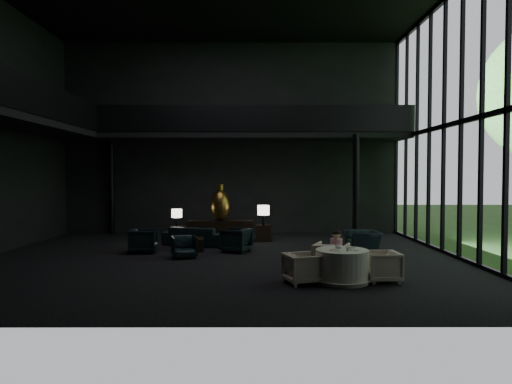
{
  "coord_description": "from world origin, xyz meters",
  "views": [
    {
      "loc": [
        0.97,
        -13.24,
        2.45
      ],
      "look_at": [
        1.01,
        0.5,
        1.94
      ],
      "focal_mm": 32.0,
      "sensor_mm": 36.0,
      "label": 1
    }
  ],
  "objects_px": {
    "dining_chair_west": "(302,267)",
    "table_lamp_right": "(263,211)",
    "table_lamp_left": "(177,214)",
    "window_armchair": "(363,238)",
    "side_table_right": "(263,233)",
    "dining_table": "(342,268)",
    "bronze_urn": "(220,205)",
    "child": "(336,243)",
    "dining_chair_north": "(331,255)",
    "sofa": "(196,232)",
    "lounge_armchair_west": "(144,238)",
    "dining_chair_east": "(382,265)",
    "console": "(220,231)",
    "coffee_table": "(190,244)",
    "side_table_left": "(178,234)",
    "lounge_armchair_east": "(236,238)",
    "lounge_armchair_south": "(184,247)"
  },
  "relations": [
    {
      "from": "coffee_table",
      "to": "dining_chair_north",
      "type": "bearing_deg",
      "value": -39.67
    },
    {
      "from": "bronze_urn",
      "to": "lounge_armchair_east",
      "type": "relative_size",
      "value": 1.48
    },
    {
      "from": "bronze_urn",
      "to": "table_lamp_left",
      "type": "relative_size",
      "value": 2.09
    },
    {
      "from": "table_lamp_left",
      "to": "side_table_right",
      "type": "xyz_separation_m",
      "value": [
        3.2,
        0.13,
        -0.72
      ]
    },
    {
      "from": "window_armchair",
      "to": "sofa",
      "type": "bearing_deg",
      "value": -108.95
    },
    {
      "from": "lounge_armchair_west",
      "to": "coffee_table",
      "type": "bearing_deg",
      "value": -77.82
    },
    {
      "from": "sofa",
      "to": "lounge_armchair_east",
      "type": "relative_size",
      "value": 2.64
    },
    {
      "from": "console",
      "to": "side_table_right",
      "type": "bearing_deg",
      "value": -0.13
    },
    {
      "from": "side_table_right",
      "to": "dining_chair_east",
      "type": "height_order",
      "value": "dining_chair_east"
    },
    {
      "from": "dining_chair_north",
      "to": "dining_table",
      "type": "bearing_deg",
      "value": 116.58
    },
    {
      "from": "bronze_urn",
      "to": "window_armchair",
      "type": "height_order",
      "value": "bronze_urn"
    },
    {
      "from": "table_lamp_right",
      "to": "lounge_armchair_west",
      "type": "height_order",
      "value": "table_lamp_right"
    },
    {
      "from": "sofa",
      "to": "window_armchair",
      "type": "bearing_deg",
      "value": -178.38
    },
    {
      "from": "child",
      "to": "coffee_table",
      "type": "bearing_deg",
      "value": -39.68
    },
    {
      "from": "table_lamp_left",
      "to": "side_table_right",
      "type": "bearing_deg",
      "value": 2.38
    },
    {
      "from": "bronze_urn",
      "to": "window_armchair",
      "type": "bearing_deg",
      "value": -30.13
    },
    {
      "from": "sofa",
      "to": "dining_table",
      "type": "bearing_deg",
      "value": 145.39
    },
    {
      "from": "table_lamp_left",
      "to": "coffee_table",
      "type": "relative_size",
      "value": 0.73
    },
    {
      "from": "lounge_armchair_south",
      "to": "lounge_armchair_east",
      "type": "bearing_deg",
      "value": 18.46
    },
    {
      "from": "dining_chair_north",
      "to": "side_table_left",
      "type": "bearing_deg",
      "value": -25.74
    },
    {
      "from": "side_table_right",
      "to": "dining_table",
      "type": "height_order",
      "value": "dining_table"
    },
    {
      "from": "side_table_left",
      "to": "dining_table",
      "type": "height_order",
      "value": "dining_table"
    },
    {
      "from": "bronze_urn",
      "to": "sofa",
      "type": "relative_size",
      "value": 0.56
    },
    {
      "from": "child",
      "to": "dining_table",
      "type": "bearing_deg",
      "value": 87.43
    },
    {
      "from": "side_table_left",
      "to": "coffee_table",
      "type": "height_order",
      "value": "side_table_left"
    },
    {
      "from": "lounge_armchair_east",
      "to": "dining_chair_north",
      "type": "relative_size",
      "value": 1.05
    },
    {
      "from": "lounge_armchair_south",
      "to": "child",
      "type": "bearing_deg",
      "value": -43.76
    },
    {
      "from": "side_table_left",
      "to": "lounge_armchair_east",
      "type": "relative_size",
      "value": 0.61
    },
    {
      "from": "table_lamp_left",
      "to": "table_lamp_right",
      "type": "xyz_separation_m",
      "value": [
        3.2,
        -0.06,
        0.12
      ]
    },
    {
      "from": "console",
      "to": "coffee_table",
      "type": "bearing_deg",
      "value": -111.35
    },
    {
      "from": "console",
      "to": "side_table_right",
      "type": "xyz_separation_m",
      "value": [
        1.6,
        -0.0,
        -0.08
      ]
    },
    {
      "from": "sofa",
      "to": "dining_chair_north",
      "type": "height_order",
      "value": "sofa"
    },
    {
      "from": "sofa",
      "to": "lounge_armchair_west",
      "type": "relative_size",
      "value": 2.67
    },
    {
      "from": "bronze_urn",
      "to": "lounge_armchair_south",
      "type": "relative_size",
      "value": 2.0
    },
    {
      "from": "sofa",
      "to": "dining_chair_west",
      "type": "bearing_deg",
      "value": 138.24
    },
    {
      "from": "lounge_armchair_west",
      "to": "dining_chair_east",
      "type": "relative_size",
      "value": 1.16
    },
    {
      "from": "sofa",
      "to": "lounge_armchair_east",
      "type": "height_order",
      "value": "sofa"
    },
    {
      "from": "side_table_left",
      "to": "dining_chair_north",
      "type": "height_order",
      "value": "dining_chair_north"
    },
    {
      "from": "bronze_urn",
      "to": "table_lamp_right",
      "type": "xyz_separation_m",
      "value": [
        1.6,
        -0.18,
        -0.21
      ]
    },
    {
      "from": "dining_table",
      "to": "bronze_urn",
      "type": "bearing_deg",
      "value": 116.61
    },
    {
      "from": "bronze_urn",
      "to": "table_lamp_left",
      "type": "xyz_separation_m",
      "value": [
        -1.6,
        -0.12,
        -0.33
      ]
    },
    {
      "from": "dining_chair_north",
      "to": "lounge_armchair_east",
      "type": "bearing_deg",
      "value": -27.32
    },
    {
      "from": "console",
      "to": "window_armchair",
      "type": "height_order",
      "value": "window_armchair"
    },
    {
      "from": "table_lamp_left",
      "to": "window_armchair",
      "type": "bearing_deg",
      "value": -22.44
    },
    {
      "from": "sofa",
      "to": "child",
      "type": "xyz_separation_m",
      "value": [
        4.12,
        -4.58,
        0.29
      ]
    },
    {
      "from": "bronze_urn",
      "to": "child",
      "type": "xyz_separation_m",
      "value": [
        3.32,
        -5.56,
        -0.58
      ]
    },
    {
      "from": "console",
      "to": "table_lamp_right",
      "type": "xyz_separation_m",
      "value": [
        1.6,
        -0.19,
        0.75
      ]
    },
    {
      "from": "console",
      "to": "child",
      "type": "distance_m",
      "value": 6.5
    },
    {
      "from": "dining_chair_west",
      "to": "table_lamp_right",
      "type": "bearing_deg",
      "value": -12.1
    },
    {
      "from": "side_table_right",
      "to": "dining_chair_east",
      "type": "xyz_separation_m",
      "value": [
        2.61,
        -6.5,
        0.08
      ]
    }
  ]
}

